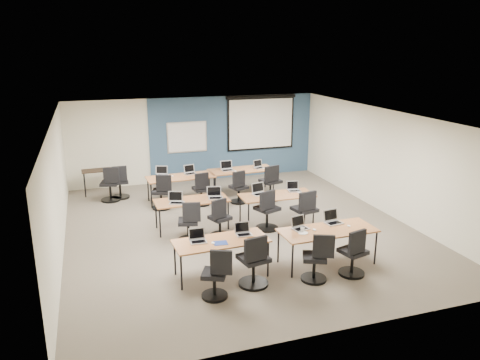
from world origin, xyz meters
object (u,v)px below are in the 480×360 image
object	(u,v)px
spare_chair_a	(120,185)
laptop_4	(176,200)
spare_chair_b	(111,187)
task_chair_11	(271,185)
whiteboard	(187,137)
task_chair_4	(189,225)
task_chair_9	(202,192)
task_chair_2	(317,261)
laptop_6	(259,191)
laptop_9	(190,172)
task_chair_10	(239,190)
utility_table	(97,173)
training_table_front_right	(328,232)
task_chair_3	(353,256)
laptop_10	(227,168)
task_chair_7	(305,214)
training_table_mid_left	(192,202)
laptop_8	(162,173)
task_chair_5	(220,221)
laptop_7	(294,189)
laptop_1	(243,232)
training_table_front_left	(221,242)
training_table_back_right	(241,171)
task_chair_1	(254,265)
laptop_3	(333,220)
laptop_11	(259,166)
laptop_5	(215,195)
projector_screen	(261,120)
laptop_0	(198,238)
task_chair_0	(216,278)
training_table_back_left	(181,178)

from	to	relation	value
spare_chair_a	laptop_4	bearing A→B (deg)	-71.21
spare_chair_b	task_chair_11	bearing A→B (deg)	-2.28
whiteboard	task_chair_4	bearing A→B (deg)	-101.81
task_chair_9	task_chair_2	bearing A→B (deg)	-85.71
task_chair_4	laptop_6	world-z (taller)	laptop_6
laptop_9	task_chair_10	distance (m)	1.52
laptop_6	utility_table	xyz separation A→B (m)	(-3.75, 3.59, -0.15)
training_table_front_right	spare_chair_b	bearing A→B (deg)	124.69
task_chair_3	laptop_10	xyz separation A→B (m)	(-0.80, 5.69, 0.39)
whiteboard	task_chair_7	bearing A→B (deg)	-71.50
training_table_mid_left	laptop_8	bearing A→B (deg)	96.46
task_chair_5	laptop_7	world-z (taller)	laptop_7
laptop_1	task_chair_4	bearing A→B (deg)	117.38
task_chair_10	laptop_8	bearing A→B (deg)	137.93
laptop_8	training_table_front_left	bearing A→B (deg)	-67.94
task_chair_4	spare_chair_b	xyz separation A→B (m)	(-1.50, 3.50, 0.02)
training_table_back_right	task_chair_1	distance (m)	5.65
task_chair_1	laptop_3	size ratio (longest dim) A/B	2.99
whiteboard	laptop_11	xyz separation A→B (m)	(1.78, -1.77, -0.66)
laptop_11	utility_table	size ratio (longest dim) A/B	0.37
whiteboard	task_chair_7	size ratio (longest dim) A/B	1.23
laptop_5	spare_chair_a	xyz separation A→B (m)	(-2.03, 2.95, -0.38)
laptop_5	utility_table	world-z (taller)	laptop_5
laptop_1	task_chair_1	size ratio (longest dim) A/B	0.29
training_table_back_right	laptop_10	distance (m)	0.44
task_chair_4	task_chair_7	bearing A→B (deg)	7.55
whiteboard	training_table_mid_left	size ratio (longest dim) A/B	0.73
task_chair_5	spare_chair_b	size ratio (longest dim) A/B	0.94
spare_chair_a	laptop_11	bearing A→B (deg)	-9.28
task_chair_9	laptop_11	world-z (taller)	laptop_11
laptop_4	task_chair_7	size ratio (longest dim) A/B	0.32
projector_screen	laptop_0	xyz separation A→B (m)	(-3.70, -6.51, -1.10)
training_table_front_right	training_table_mid_left	xyz separation A→B (m)	(-2.17, 2.68, -0.01)
training_table_mid_left	laptop_11	world-z (taller)	laptop_11
task_chair_7	spare_chair_b	distance (m)	5.65
laptop_4	utility_table	bearing A→B (deg)	134.62
task_chair_2	task_chair_1	bearing A→B (deg)	-165.03
task_chair_4	task_chair_10	distance (m)	2.90
training_table_back_right	laptop_9	distance (m)	1.55
training_table_mid_left	task_chair_7	xyz separation A→B (m)	(2.49, -1.01, -0.25)
whiteboard	task_chair_2	world-z (taller)	whiteboard
task_chair_2	laptop_3	xyz separation A→B (m)	(0.82, 0.92, 0.40)
task_chair_0	spare_chair_b	bearing A→B (deg)	128.23
training_table_mid_left	laptop_6	size ratio (longest dim) A/B	4.99
spare_chair_a	laptop_5	bearing A→B (deg)	-56.27
laptop_10	spare_chair_a	size ratio (longest dim) A/B	0.36
whiteboard	utility_table	world-z (taller)	whiteboard
training_table_back_left	task_chair_11	xyz separation A→B (m)	(2.45, -0.67, -0.25)
whiteboard	laptop_6	bearing A→B (deg)	-77.72
task_chair_2	laptop_9	size ratio (longest dim) A/B	3.01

